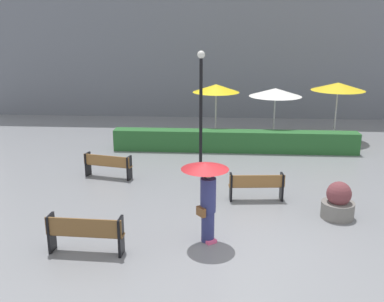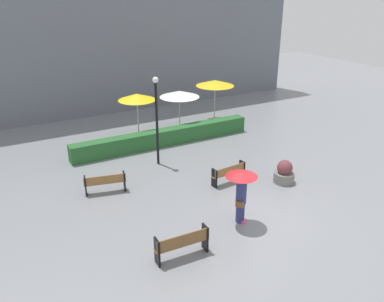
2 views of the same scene
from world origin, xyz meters
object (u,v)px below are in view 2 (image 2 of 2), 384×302
Objects in this scene: bench_mid_center at (229,173)px; bench_near_left at (182,243)px; patio_umbrella_yellow at (137,97)px; pedestrian_with_umbrella at (241,188)px; patio_umbrella_white at (179,94)px; bench_far_left at (105,182)px; planter_pot at (284,173)px; lamp_post at (157,113)px; patio_umbrella_yellow_far at (215,83)px.

bench_mid_center is 5.51m from bench_near_left.
patio_umbrella_yellow is (2.81, 10.64, 1.86)m from bench_near_left.
pedestrian_with_umbrella reaches higher than bench_mid_center.
patio_umbrella_yellow reaches higher than pedestrian_with_umbrella.
bench_far_left is at bearing -139.78° from patio_umbrella_white.
bench_far_left is 0.71× the size of patio_umbrella_white.
patio_umbrella_yellow is at bearing 178.95° from patio_umbrella_white.
bench_mid_center is 1.62× the size of planter_pot.
bench_mid_center is at bearing 63.20° from pedestrian_with_umbrella.
bench_far_left is 0.41× the size of lamp_post.
planter_pot is (3.57, 1.68, -0.97)m from pedestrian_with_umbrella.
bench_near_left is (0.81, -5.34, 0.05)m from bench_far_left.
bench_near_left is 7.59m from lamp_post.
bench_mid_center is 5.29m from bench_far_left.
patio_umbrella_yellow reaches higher than bench_far_left.
bench_far_left is at bearing 98.64° from bench_near_left.
pedestrian_with_umbrella is 0.84× the size of patio_umbrella_white.
pedestrian_with_umbrella is 0.79× the size of patio_umbrella_yellow.
bench_near_left is at bearing -81.36° from bench_far_left.
patio_umbrella_yellow is 1.06× the size of patio_umbrella_white.
pedestrian_with_umbrella is 0.78× the size of patio_umbrella_yellow_far.
patio_umbrella_yellow_far reaches higher than bench_mid_center.
patio_umbrella_yellow reaches higher than planter_pot.
bench_far_left is at bearing -146.75° from patio_umbrella_yellow_far.
pedestrian_with_umbrella is (2.77, 0.80, 0.87)m from bench_near_left.
bench_far_left is (-4.99, 1.75, -0.00)m from bench_mid_center.
bench_far_left is 5.40m from bench_near_left.
patio_umbrella_white is at bearing 40.22° from bench_far_left.
patio_umbrella_yellow_far is (5.43, 0.63, 0.04)m from patio_umbrella_yellow.
lamp_post is at bearing 71.47° from bench_near_left.
patio_umbrella_yellow is at bearing 89.79° from pedestrian_with_umbrella.
planter_pot reaches higher than bench_far_left.
bench_mid_center is 2.43m from planter_pot.
planter_pot is at bearing -102.18° from patio_umbrella_yellow_far.
bench_mid_center is 0.97× the size of bench_far_left.
bench_far_left is 0.96× the size of bench_near_left.
pedestrian_with_umbrella reaches higher than planter_pot.
planter_pot is at bearing 25.21° from pedestrian_with_umbrella.
planter_pot reaches higher than bench_mid_center.
planter_pot is at bearing -27.26° from bench_mid_center.
pedestrian_with_umbrella is 6.27m from lamp_post.
planter_pot is 0.43× the size of patio_umbrella_white.
bench_mid_center is at bearing -60.95° from lamp_post.
bench_near_left is 12.01m from patio_umbrella_white.
patio_umbrella_white is 2.92m from patio_umbrella_yellow_far.
patio_umbrella_yellow is at bearing 55.69° from bench_far_left.
lamp_post is at bearing -143.77° from patio_umbrella_yellow_far.
patio_umbrella_yellow_far is (9.05, 5.93, 1.96)m from bench_far_left.
lamp_post is 1.64× the size of patio_umbrella_yellow.
patio_umbrella_yellow is (0.48, 3.70, -0.17)m from lamp_post.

